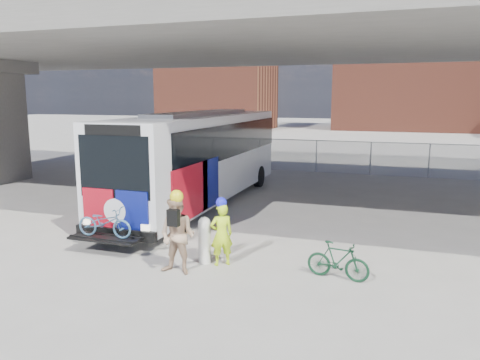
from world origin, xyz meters
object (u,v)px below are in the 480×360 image
at_px(cyclist_tan, 177,235).
at_px(bike_parked, 338,261).
at_px(bus, 201,152).
at_px(cyclist_hivis, 221,233).
at_px(bollard, 204,238).

bearing_deg(cyclist_tan, bike_parked, 15.05).
bearing_deg(bike_parked, bus, 53.66).
xyz_separation_m(bus, cyclist_hivis, (3.31, -6.33, -1.26)).
bearing_deg(cyclist_hivis, bus, -98.26).
xyz_separation_m(bollard, cyclist_tan, (-0.32, -0.90, 0.33)).
bearing_deg(cyclist_tan, cyclist_hivis, 50.12).
height_order(bus, bollard, bus).
bearing_deg(cyclist_hivis, bollard, -35.82).
distance_m(cyclist_hivis, bike_parked, 2.97).
height_order(bollard, cyclist_hivis, cyclist_hivis).
xyz_separation_m(bus, cyclist_tan, (2.51, -7.23, -1.13)).
distance_m(cyclist_hivis, cyclist_tan, 1.20).
height_order(cyclist_tan, bike_parked, cyclist_tan).
xyz_separation_m(bus, bike_parked, (6.24, -6.33, -1.66)).
bearing_deg(bus, cyclist_hivis, -62.44).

